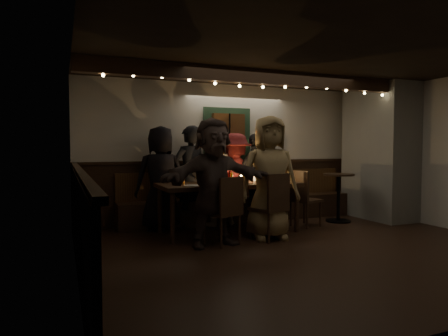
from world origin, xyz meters
name	(u,v)px	position (x,y,z in m)	size (l,w,h in m)	color
room	(314,165)	(1.07, 1.42, 1.07)	(6.02, 5.01, 2.62)	black
dining_table	(229,187)	(-0.61, 1.40, 0.74)	(2.28, 0.98, 0.99)	black
chair_near_left	(226,207)	(-0.99, 0.57, 0.55)	(0.58, 0.58, 0.98)	black
chair_near_right	(273,203)	(-0.22, 0.61, 0.57)	(0.58, 0.58, 1.01)	black
chair_end	(302,195)	(0.77, 1.32, 0.56)	(0.56, 0.56, 1.00)	black
high_top	(339,191)	(1.67, 1.48, 0.57)	(0.57, 0.57, 0.90)	black
person_a	(161,178)	(-1.59, 2.03, 0.88)	(0.86, 0.56, 1.76)	black
person_b	(190,176)	(-1.05, 2.10, 0.89)	(0.65, 0.43, 1.78)	black
person_c	(213,177)	(-0.65, 2.04, 0.86)	(0.84, 0.65, 1.72)	beige
person_d	(235,178)	(-0.16, 2.15, 0.83)	(1.07, 0.62, 1.66)	#521416
person_e	(257,178)	(0.24, 2.04, 0.83)	(0.97, 0.41, 1.66)	black
person_f	(214,182)	(-1.15, 0.65, 0.91)	(1.69, 0.54, 1.82)	#443532
person_g	(269,178)	(-0.21, 0.74, 0.94)	(0.92, 0.60, 1.88)	#8E754D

